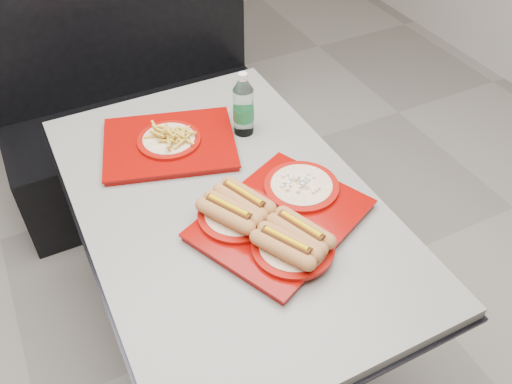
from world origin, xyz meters
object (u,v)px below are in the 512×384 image
tray_near (276,217)px  water_bottle (243,108)px  booth_bench (138,114)px  tray_far (169,141)px  diner_table (227,234)px

tray_near → water_bottle: bearing=75.6°
tray_near → booth_bench: bearing=94.0°
tray_near → tray_far: size_ratio=1.12×
tray_near → water_bottle: (0.12, 0.48, 0.07)m
booth_bench → tray_near: bearing=-86.0°
diner_table → tray_far: size_ratio=2.59×
diner_table → tray_far: tray_far is taller
diner_table → tray_near: bearing=-63.6°
tray_near → water_bottle: size_ratio=2.50×
booth_bench → tray_near: 1.33m
diner_table → water_bottle: 0.46m
diner_table → water_bottle: bearing=55.0°
diner_table → booth_bench: size_ratio=1.05×
diner_table → booth_bench: bearing=90.0°
booth_bench → tray_near: booth_bench is taller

